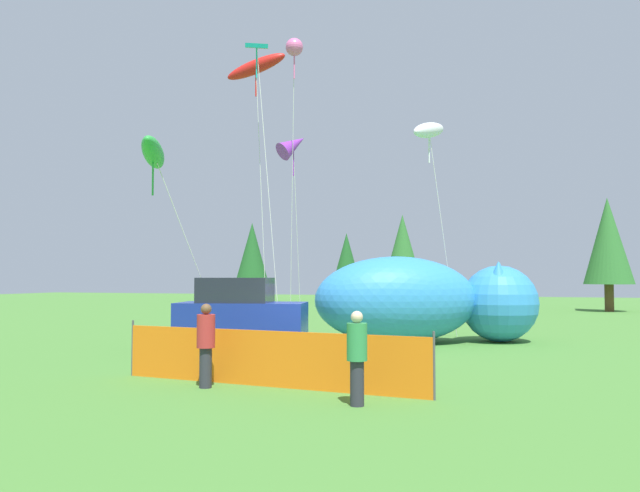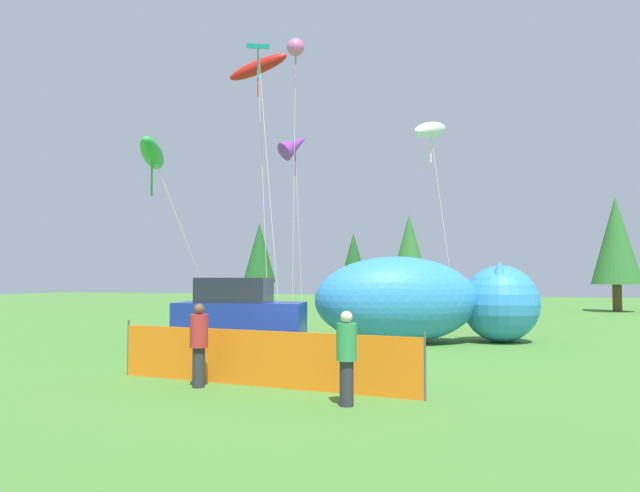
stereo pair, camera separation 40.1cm
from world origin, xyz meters
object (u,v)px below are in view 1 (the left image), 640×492
Objects in this scene: folding_chair at (403,350)px; kite_white_ghost at (429,131)px; kite_green_fish at (153,153)px; kite_teal_diamond at (257,53)px; spectator_in_yellow_shirt at (206,342)px; kite_purple_delta at (293,145)px; kite_pink_octopus at (294,50)px; parked_car at (241,316)px; inflatable_cat at (423,303)px; spectator_in_black_shirt at (357,354)px; kite_red_lizard at (256,68)px.

folding_chair is 0.09× the size of kite_white_ghost.
kite_green_fish is 8.13m from kite_teal_diamond.
spectator_in_yellow_shirt reaches higher than folding_chair.
kite_white_ghost reaches higher than kite_purple_delta.
parked_car is at bearing -86.88° from kite_pink_octopus.
kite_purple_delta is 3.93m from kite_teal_diamond.
folding_chair is 0.10× the size of kite_purple_delta.
kite_green_fish is at bearing -167.31° from inflatable_cat.
kite_green_fish reaches higher than parked_car.
kite_white_ghost is at bearing 48.42° from kite_green_fish.
kite_purple_delta reaches higher than parked_car.
kite_purple_delta is 0.97× the size of kite_white_ghost.
parked_car is 0.64× the size of kite_green_fish.
kite_teal_diamond reaches higher than parked_car.
inflatable_cat reaches higher than spectator_in_black_shirt.
folding_chair is at bearing -52.47° from kite_pink_octopus.
kite_purple_delta is at bearing -9.00° from kite_red_lizard.
inflatable_cat is at bearing 30.53° from parked_car.
kite_purple_delta is at bearing 135.15° from inflatable_cat.
kite_pink_octopus is at bearing 100.88° from spectator_in_yellow_shirt.
kite_pink_octopus is 6.37m from kite_white_ghost.
kite_white_ghost reaches higher than kite_green_fish.
folding_chair is 0.48× the size of spectator_in_black_shirt.
parked_car is 0.49× the size of kite_purple_delta.
inflatable_cat is 0.95× the size of kite_purple_delta.
spectator_in_black_shirt is (0.02, -4.80, 0.46)m from folding_chair.
spectator_in_black_shirt is 0.20× the size of kite_purple_delta.
spectator_in_black_shirt is 10.64m from kite_green_fish.
kite_red_lizard is at bearing 153.89° from kite_pink_octopus.
folding_chair is 0.47× the size of spectator_in_yellow_shirt.
folding_chair is at bearing -29.98° from parked_car.
kite_teal_diamond is 7.52m from kite_white_ghost.
spectator_in_yellow_shirt is (1.88, -5.76, -0.15)m from parked_car.
spectator_in_black_shirt is 0.26× the size of kite_green_fish.
kite_white_ghost is (-0.45, 8.58, 7.63)m from folding_chair.
kite_pink_octopus is at bearing -67.72° from kite_purple_delta.
inflatable_cat is at bearing 44.48° from folding_chair.
kite_pink_octopus is at bearing -167.43° from kite_white_ghost.
spectator_in_yellow_shirt is 0.21× the size of kite_purple_delta.
kite_red_lizard is (-7.83, 8.46, 10.89)m from folding_chair.
kite_pink_octopus is 1.02× the size of kite_teal_diamond.
kite_teal_diamond is at bearing 108.16° from spectator_in_yellow_shirt.
kite_white_ghost is at bearing 0.94° from kite_red_lizard.
parked_car is at bearing -71.75° from kite_teal_diamond.
spectator_in_yellow_shirt is at bearing -46.43° from kite_green_fish.
parked_car is 5.03× the size of folding_chair.
kite_teal_diamond reaches higher than kite_purple_delta.
spectator_in_black_shirt is at bearing -13.12° from spectator_in_yellow_shirt.
kite_red_lizard is at bearing -179.06° from kite_white_ghost.
spectator_in_yellow_shirt is at bearing 166.88° from spectator_in_black_shirt.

